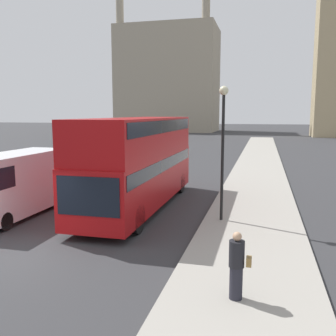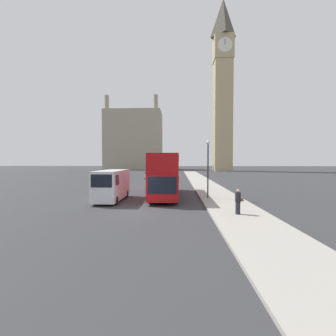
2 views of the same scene
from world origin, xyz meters
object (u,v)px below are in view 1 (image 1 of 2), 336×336
red_double_decker_bus (139,158)px  street_lamp (223,132)px  parked_sedan (169,148)px  pedestrian (237,266)px  white_van (14,183)px

red_double_decker_bus → street_lamp: size_ratio=2.01×
street_lamp → parked_sedan: (-8.55, 25.00, -3.07)m
street_lamp → red_double_decker_bus: bearing=157.9°
parked_sedan → pedestrian: bearing=-73.0°
red_double_decker_bus → pedestrian: 9.74m
red_double_decker_bus → pedestrian: bearing=-57.9°
red_double_decker_bus → white_van: (-4.72, -2.86, -0.90)m
red_double_decker_bus → white_van: 5.59m
parked_sedan → red_double_decker_bus: bearing=-79.1°
white_van → parked_sedan: 26.23m
red_double_decker_bus → white_van: red_double_decker_bus is taller
pedestrian → parked_sedan: pedestrian is taller
street_lamp → parked_sedan: street_lamp is taller
white_van → pedestrian: size_ratio=3.51×
pedestrian → white_van: bearing=151.7°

